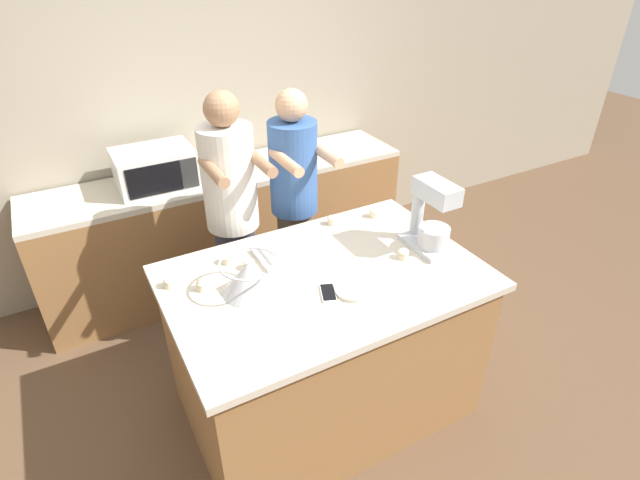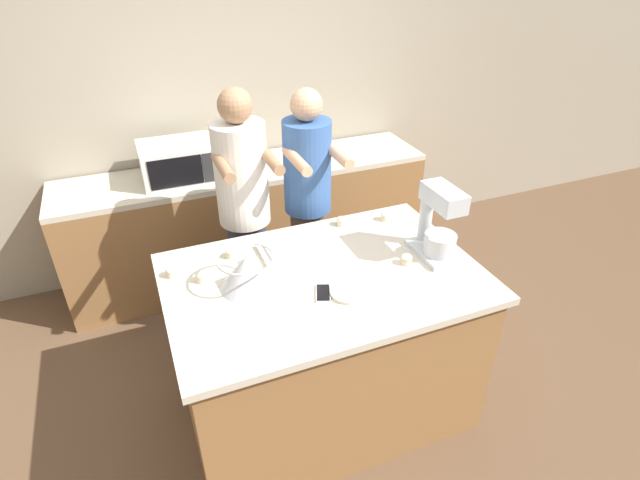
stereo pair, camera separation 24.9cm
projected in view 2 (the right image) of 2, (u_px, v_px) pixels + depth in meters
ground_plane at (323, 403)px, 3.05m from camera, size 16.00×16.00×0.00m
back_wall at (230, 101)px, 3.83m from camera, size 10.00×0.06×2.70m
island_counter at (324, 344)px, 2.80m from camera, size 1.60×1.06×0.96m
back_counter at (251, 221)px, 4.02m from camera, size 2.80×0.60×0.93m
person_left at (246, 221)px, 3.09m from camera, size 0.33×0.50×1.75m
person_right at (308, 211)px, 3.24m from camera, size 0.32×0.49×1.70m
stand_mixer at (438, 226)px, 2.62m from camera, size 0.20×0.30×0.40m
mixing_bowl at (247, 271)px, 2.42m from camera, size 0.29×0.29×0.17m
baking_tray at (296, 248)px, 2.73m from camera, size 0.39×0.24×0.04m
microwave_oven at (179, 161)px, 3.55m from camera, size 0.52×0.40×0.26m
cell_phone at (323, 293)px, 2.41m from camera, size 0.12×0.16×0.01m
small_plate at (349, 292)px, 2.41m from camera, size 0.19×0.19×0.02m
cupcake_0 at (341, 221)px, 2.97m from camera, size 0.06×0.06×0.06m
cupcake_1 at (231, 253)px, 2.67m from camera, size 0.06×0.06×0.06m
cupcake_2 at (385, 216)px, 3.02m from camera, size 0.06×0.06×0.06m
cupcake_3 at (201, 277)px, 2.49m from camera, size 0.06×0.06×0.06m
cupcake_4 at (251, 259)px, 2.62m from camera, size 0.06×0.06×0.06m
cupcake_5 at (171, 272)px, 2.52m from camera, size 0.06×0.06×0.06m
cupcake_6 at (406, 259)px, 2.62m from camera, size 0.06×0.06×0.06m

